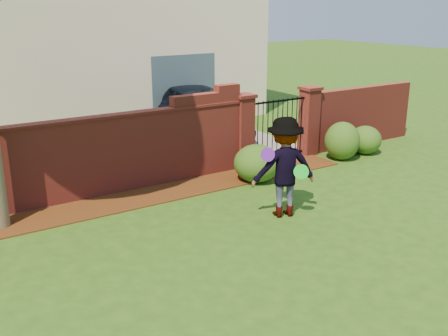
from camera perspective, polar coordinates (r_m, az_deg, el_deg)
ground at (r=9.12m, az=4.29°, el=-8.68°), size 80.00×80.00×0.01m
mulch_bed at (r=11.34m, az=-9.92°, el=-3.41°), size 11.10×1.08×0.03m
brick_wall at (r=11.31m, az=-16.43°, el=0.94°), size 8.70×0.31×2.16m
brick_wall_return at (r=15.96m, az=14.58°, el=5.50°), size 4.00×0.25×1.70m
pillar_left at (r=13.19m, az=2.12°, el=4.09°), size 0.50×0.50×1.88m
pillar_right at (r=14.55m, az=9.24°, el=5.14°), size 0.50×0.50×1.88m
iron_gate at (r=13.87m, az=5.84°, el=4.24°), size 1.78×0.03×1.60m
driveway at (r=17.26m, az=-2.62°, el=4.05°), size 3.20×8.00×0.01m
house at (r=19.44m, az=-15.61°, el=14.37°), size 12.40×6.40×6.30m
car at (r=16.24m, az=-2.19°, el=6.08°), size 2.51×4.93×1.61m
shrub_left at (r=12.25m, az=3.59°, el=0.51°), size 1.08×1.08×0.88m
shrub_middle at (r=14.31m, az=12.75°, el=2.90°), size 0.93×0.93×1.03m
shrub_right at (r=15.06m, az=15.14°, el=2.97°), size 0.89×0.89×0.79m
man at (r=10.14m, az=6.63°, el=0.03°), size 1.44×1.10×1.98m
frisbee_purple at (r=9.79m, az=4.80°, el=1.47°), size 0.28×0.18×0.27m
frisbee_green at (r=9.97m, az=8.41°, el=-0.41°), size 0.25×0.25×0.29m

